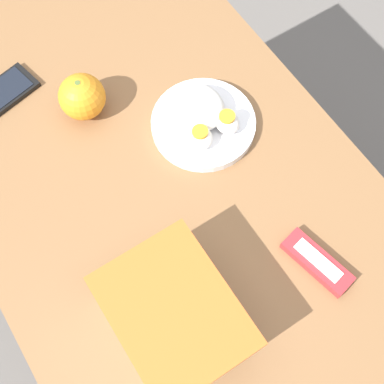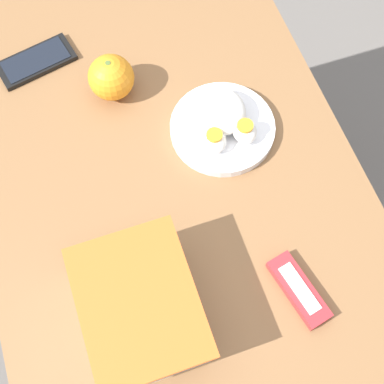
{
  "view_description": "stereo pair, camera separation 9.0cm",
  "coord_description": "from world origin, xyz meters",
  "px_view_note": "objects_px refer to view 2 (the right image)",
  "views": [
    {
      "loc": [
        -0.39,
        0.18,
        1.58
      ],
      "look_at": [
        -0.08,
        -0.03,
        0.76
      ],
      "focal_mm": 50.0,
      "sensor_mm": 36.0,
      "label": 1
    },
    {
      "loc": [
        -0.43,
        0.09,
        1.58
      ],
      "look_at": [
        -0.08,
        -0.03,
        0.76
      ],
      "focal_mm": 50.0,
      "sensor_mm": 36.0,
      "label": 2
    }
  ],
  "objects_px": {
    "rice_plate": "(222,123)",
    "candy_bar": "(299,290)",
    "orange_fruit": "(111,77)",
    "food_container": "(141,309)",
    "cell_phone": "(36,61)"
  },
  "relations": [
    {
      "from": "orange_fruit",
      "to": "food_container",
      "type": "bearing_deg",
      "value": 170.61
    },
    {
      "from": "rice_plate",
      "to": "candy_bar",
      "type": "xyz_separation_m",
      "value": [
        -0.32,
        -0.01,
        -0.01
      ]
    },
    {
      "from": "food_container",
      "to": "rice_plate",
      "type": "relative_size",
      "value": 1.14
    },
    {
      "from": "food_container",
      "to": "orange_fruit",
      "type": "height_order",
      "value": "food_container"
    },
    {
      "from": "orange_fruit",
      "to": "rice_plate",
      "type": "bearing_deg",
      "value": -131.89
    },
    {
      "from": "rice_plate",
      "to": "candy_bar",
      "type": "height_order",
      "value": "rice_plate"
    },
    {
      "from": "rice_plate",
      "to": "cell_phone",
      "type": "distance_m",
      "value": 0.39
    },
    {
      "from": "orange_fruit",
      "to": "candy_bar",
      "type": "xyz_separation_m",
      "value": [
        -0.47,
        -0.18,
        -0.03
      ]
    },
    {
      "from": "rice_plate",
      "to": "candy_bar",
      "type": "bearing_deg",
      "value": -178.02
    },
    {
      "from": "orange_fruit",
      "to": "cell_phone",
      "type": "distance_m",
      "value": 0.17
    },
    {
      "from": "orange_fruit",
      "to": "candy_bar",
      "type": "bearing_deg",
      "value": -159.51
    },
    {
      "from": "rice_plate",
      "to": "cell_phone",
      "type": "xyz_separation_m",
      "value": [
        0.26,
        0.29,
        -0.02
      ]
    },
    {
      "from": "orange_fruit",
      "to": "rice_plate",
      "type": "height_order",
      "value": "orange_fruit"
    },
    {
      "from": "food_container",
      "to": "orange_fruit",
      "type": "xyz_separation_m",
      "value": [
        0.43,
        -0.07,
        -0.0
      ]
    },
    {
      "from": "orange_fruit",
      "to": "candy_bar",
      "type": "distance_m",
      "value": 0.5
    }
  ]
}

